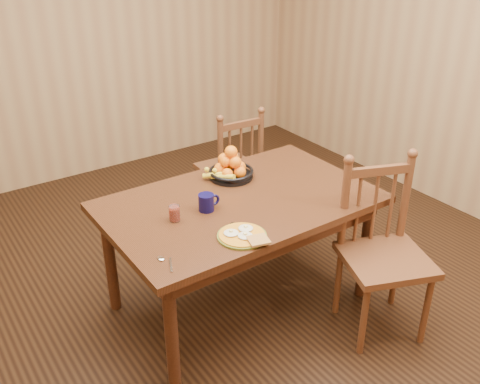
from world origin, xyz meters
TOP-DOWN VIEW (x-y plane):
  - room at (0.00, 0.00)m, footprint 4.52×5.02m
  - dining_table at (0.00, 0.00)m, footprint 1.60×1.00m
  - chair_far at (0.55, 0.91)m, footprint 0.46×0.44m
  - chair_near at (0.57, -0.64)m, footprint 0.61×0.60m
  - breakfast_plate at (-0.23, -0.36)m, footprint 0.26×0.30m
  - fork at (-0.21, -0.28)m, footprint 0.05×0.18m
  - spoon at (-0.67, -0.32)m, footprint 0.06×0.15m
  - coffee_mug at (-0.23, 0.00)m, footprint 0.13×0.09m
  - juice_glass at (-0.44, 0.00)m, footprint 0.06×0.06m
  - fruit_bowl at (0.12, 0.28)m, footprint 0.32×0.29m

SIDE VIEW (x-z plane):
  - chair_far at x=0.55m, z-range -0.01..0.95m
  - chair_near at x=0.57m, z-range -0.01..1.04m
  - dining_table at x=0.00m, z-range 0.29..1.04m
  - fork at x=-0.21m, z-range 0.75..0.76m
  - spoon at x=-0.67m, z-range 0.75..0.76m
  - breakfast_plate at x=-0.23m, z-range 0.74..0.78m
  - juice_glass at x=-0.44m, z-range 0.75..0.84m
  - coffee_mug at x=-0.23m, z-range 0.75..0.85m
  - fruit_bowl at x=0.12m, z-range 0.70..0.93m
  - room at x=0.00m, z-range -0.01..2.71m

